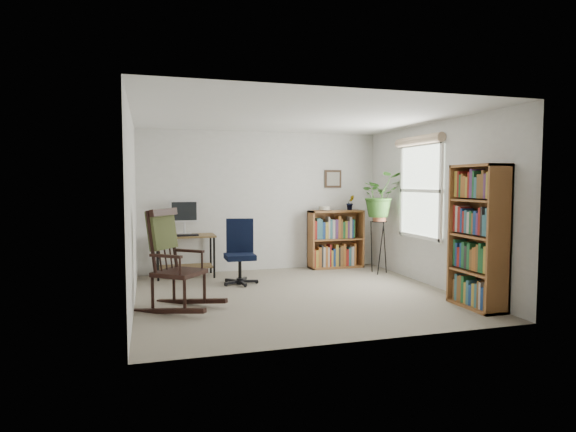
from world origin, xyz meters
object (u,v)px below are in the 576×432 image
object	(u,v)px
desk	(185,256)
tall_bookshelf	(478,237)
office_chair	(240,251)
low_bookshelf	(336,239)
rocking_chair	(179,259)

from	to	relation	value
desk	tall_bookshelf	xyz separation A→B (m)	(3.27, -2.94, 0.53)
office_chair	tall_bookshelf	size ratio (longest dim) A/B	0.57
low_bookshelf	tall_bookshelf	xyz separation A→B (m)	(0.61, -3.06, 0.36)
desk	tall_bookshelf	bearing A→B (deg)	-41.99
office_chair	rocking_chair	distance (m)	1.57
low_bookshelf	desk	bearing A→B (deg)	-177.41
office_chair	low_bookshelf	distance (m)	2.12
office_chair	rocking_chair	world-z (taller)	rocking_chair
desk	rocking_chair	bearing A→B (deg)	-96.16
rocking_chair	tall_bookshelf	size ratio (longest dim) A/B	0.71
tall_bookshelf	office_chair	bearing A→B (deg)	139.50
rocking_chair	tall_bookshelf	world-z (taller)	tall_bookshelf
office_chair	rocking_chair	bearing A→B (deg)	-116.86
low_bookshelf	tall_bookshelf	size ratio (longest dim) A/B	0.59
office_chair	low_bookshelf	world-z (taller)	low_bookshelf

